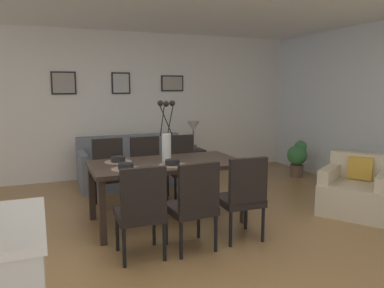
{
  "coord_description": "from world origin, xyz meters",
  "views": [
    {
      "loc": [
        -1.17,
        -3.55,
        1.64
      ],
      "look_at": [
        0.6,
        0.74,
        0.92
      ],
      "focal_mm": 35.1,
      "sensor_mm": 36.0,
      "label": 1
    }
  ],
  "objects_px": {
    "dining_chair_near_right": "(110,169)",
    "bowl_near_left": "(126,166)",
    "bowl_near_right": "(118,159)",
    "armchair": "(356,191)",
    "dining_chair_far_right": "(147,166)",
    "dining_chair_mid_right": "(182,164)",
    "dining_chair_mid_left": "(243,194)",
    "potted_plant": "(297,157)",
    "sofa": "(134,168)",
    "side_table": "(193,164)",
    "framed_picture_right": "(172,83)",
    "dining_chair_near_left": "(141,208)",
    "framed_picture_center": "(121,83)",
    "bowl_far_left": "(172,162)",
    "dining_chair_far_left": "(194,202)",
    "table_lamp": "(193,129)",
    "centerpiece_vase": "(166,139)",
    "dining_table": "(167,168)",
    "framed_picture_left": "(64,83)"
  },
  "relations": [
    {
      "from": "dining_chair_near_right",
      "to": "bowl_near_left",
      "type": "relative_size",
      "value": 5.41
    },
    {
      "from": "bowl_near_right",
      "to": "armchair",
      "type": "distance_m",
      "value": 3.09
    },
    {
      "from": "dining_chair_far_right",
      "to": "dining_chair_mid_right",
      "type": "height_order",
      "value": "same"
    },
    {
      "from": "dining_chair_mid_left",
      "to": "potted_plant",
      "type": "xyz_separation_m",
      "value": [
        2.37,
        2.13,
        -0.14
      ]
    },
    {
      "from": "sofa",
      "to": "side_table",
      "type": "xyz_separation_m",
      "value": [
        1.09,
        0.0,
        -0.02
      ]
    },
    {
      "from": "armchair",
      "to": "framed_picture_right",
      "type": "xyz_separation_m",
      "value": [
        -1.42,
        3.16,
        1.41
      ]
    },
    {
      "from": "dining_chair_near_left",
      "to": "framed_picture_center",
      "type": "bearing_deg",
      "value": 80.84
    },
    {
      "from": "dining_chair_mid_left",
      "to": "framed_picture_center",
      "type": "bearing_deg",
      "value": 99.34
    },
    {
      "from": "side_table",
      "to": "bowl_far_left",
      "type": "bearing_deg",
      "value": -118.26
    },
    {
      "from": "dining_chair_far_left",
      "to": "table_lamp",
      "type": "relative_size",
      "value": 1.8
    },
    {
      "from": "centerpiece_vase",
      "to": "sofa",
      "type": "distance_m",
      "value": 2.04
    },
    {
      "from": "dining_chair_far_right",
      "to": "bowl_far_left",
      "type": "height_order",
      "value": "dining_chair_far_right"
    },
    {
      "from": "dining_chair_far_left",
      "to": "dining_chair_near_left",
      "type": "bearing_deg",
      "value": 177.82
    },
    {
      "from": "dining_table",
      "to": "potted_plant",
      "type": "height_order",
      "value": "dining_table"
    },
    {
      "from": "bowl_near_left",
      "to": "bowl_far_left",
      "type": "distance_m",
      "value": 0.54
    },
    {
      "from": "dining_chair_near_left",
      "to": "side_table",
      "type": "distance_m",
      "value": 3.27
    },
    {
      "from": "framed_picture_center",
      "to": "sofa",
      "type": "bearing_deg",
      "value": -86.16
    },
    {
      "from": "dining_chair_far_left",
      "to": "bowl_near_left",
      "type": "relative_size",
      "value": 5.41
    },
    {
      "from": "framed_picture_center",
      "to": "bowl_near_left",
      "type": "bearing_deg",
      "value": -101.15
    },
    {
      "from": "bowl_far_left",
      "to": "dining_chair_near_left",
      "type": "bearing_deg",
      "value": -129.22
    },
    {
      "from": "framed_picture_left",
      "to": "framed_picture_right",
      "type": "xyz_separation_m",
      "value": [
        1.94,
        0.0,
        -0.0
      ]
    },
    {
      "from": "framed_picture_left",
      "to": "framed_picture_center",
      "type": "xyz_separation_m",
      "value": [
        0.97,
        0.0,
        -0.0
      ]
    },
    {
      "from": "dining_chair_mid_right",
      "to": "table_lamp",
      "type": "height_order",
      "value": "table_lamp"
    },
    {
      "from": "potted_plant",
      "to": "dining_chair_near_right",
      "type": "bearing_deg",
      "value": -173.9
    },
    {
      "from": "dining_chair_mid_right",
      "to": "bowl_near_right",
      "type": "bearing_deg",
      "value": -148.65
    },
    {
      "from": "dining_chair_near_right",
      "to": "table_lamp",
      "type": "bearing_deg",
      "value": 31.13
    },
    {
      "from": "dining_chair_near_left",
      "to": "bowl_near_left",
      "type": "distance_m",
      "value": 0.73
    },
    {
      "from": "table_lamp",
      "to": "potted_plant",
      "type": "relative_size",
      "value": 0.76
    },
    {
      "from": "dining_table",
      "to": "bowl_far_left",
      "type": "height_order",
      "value": "bowl_far_left"
    },
    {
      "from": "dining_chair_near_right",
      "to": "bowl_far_left",
      "type": "relative_size",
      "value": 5.41
    },
    {
      "from": "dining_chair_far_right",
      "to": "dining_chair_mid_right",
      "type": "relative_size",
      "value": 1.0
    },
    {
      "from": "sofa",
      "to": "potted_plant",
      "type": "height_order",
      "value": "sofa"
    },
    {
      "from": "framed_picture_left",
      "to": "table_lamp",
      "type": "bearing_deg",
      "value": -16.6
    },
    {
      "from": "dining_chair_near_left",
      "to": "dining_chair_mid_left",
      "type": "xyz_separation_m",
      "value": [
        1.11,
        0.03,
        0.0
      ]
    },
    {
      "from": "table_lamp",
      "to": "dining_chair_near_left",
      "type": "bearing_deg",
      "value": -121.17
    },
    {
      "from": "dining_chair_mid_left",
      "to": "dining_chair_far_left",
      "type": "bearing_deg",
      "value": -175.29
    },
    {
      "from": "side_table",
      "to": "dining_chair_near_right",
      "type": "bearing_deg",
      "value": -148.87
    },
    {
      "from": "centerpiece_vase",
      "to": "armchair",
      "type": "distance_m",
      "value": 2.58
    },
    {
      "from": "centerpiece_vase",
      "to": "dining_chair_near_right",
      "type": "bearing_deg",
      "value": 120.27
    },
    {
      "from": "dining_table",
      "to": "potted_plant",
      "type": "bearing_deg",
      "value": 23.42
    },
    {
      "from": "dining_chair_far_right",
      "to": "bowl_near_left",
      "type": "bearing_deg",
      "value": -116.42
    },
    {
      "from": "dining_chair_near_left",
      "to": "framed_picture_left",
      "type": "relative_size",
      "value": 2.29
    },
    {
      "from": "dining_chair_far_right",
      "to": "framed_picture_left",
      "type": "height_order",
      "value": "framed_picture_left"
    },
    {
      "from": "framed_picture_left",
      "to": "framed_picture_center",
      "type": "height_order",
      "value": "framed_picture_left"
    },
    {
      "from": "dining_table",
      "to": "framed_picture_center",
      "type": "relative_size",
      "value": 4.73
    },
    {
      "from": "dining_chair_mid_left",
      "to": "armchair",
      "type": "bearing_deg",
      "value": 6.94
    },
    {
      "from": "bowl_near_left",
      "to": "armchair",
      "type": "height_order",
      "value": "bowl_near_left"
    },
    {
      "from": "bowl_near_left",
      "to": "bowl_near_right",
      "type": "distance_m",
      "value": 0.42
    },
    {
      "from": "bowl_near_right",
      "to": "sofa",
      "type": "relative_size",
      "value": 0.1
    },
    {
      "from": "side_table",
      "to": "table_lamp",
      "type": "bearing_deg",
      "value": 90.0
    }
  ]
}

